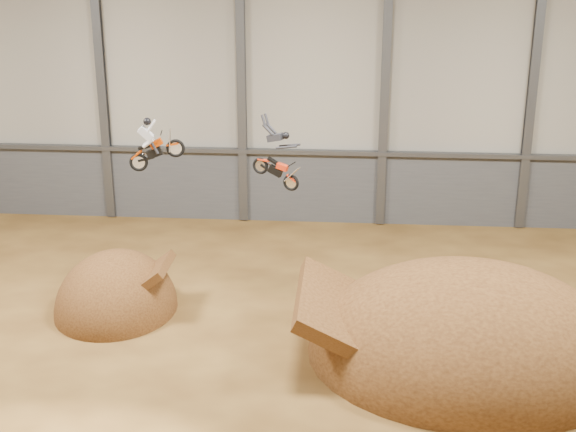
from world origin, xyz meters
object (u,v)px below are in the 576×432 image
(takeoff_ramp, at_px, (117,310))
(fmx_rider_a, at_px, (159,138))
(fmx_rider_b, at_px, (273,152))
(landing_ramp, at_px, (465,355))

(takeoff_ramp, bearing_deg, fmx_rider_a, 2.74)
(takeoff_ramp, distance_m, fmx_rider_b, 8.48)
(takeoff_ramp, height_order, fmx_rider_b, fmx_rider_b)
(fmx_rider_b, bearing_deg, fmx_rider_a, -151.09)
(landing_ramp, distance_m, fmx_rider_b, 9.64)
(landing_ramp, relative_size, fmx_rider_a, 5.22)
(takeoff_ramp, xyz_separation_m, fmx_rider_b, (5.88, 0.70, 6.08))
(landing_ramp, xyz_separation_m, fmx_rider_b, (-6.78, 3.17, 6.08))
(fmx_rider_a, bearing_deg, takeoff_ramp, 173.92)
(landing_ramp, height_order, fmx_rider_a, fmx_rider_a)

